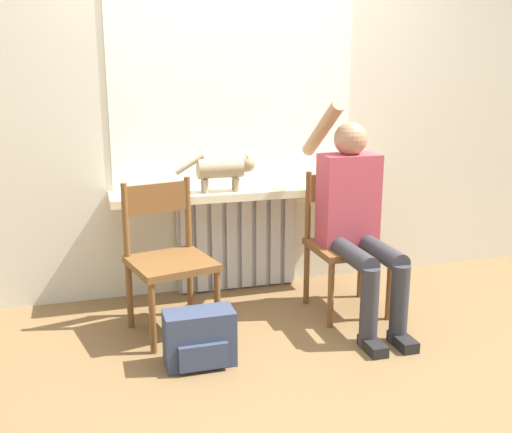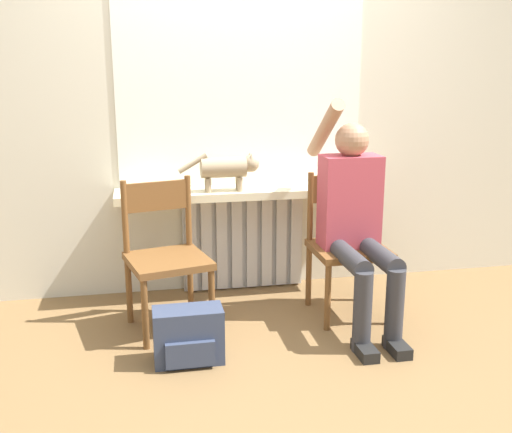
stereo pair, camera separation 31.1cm
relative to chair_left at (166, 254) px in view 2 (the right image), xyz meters
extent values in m
plane|color=brown|center=(0.54, -0.61, -0.44)|extent=(12.00, 12.00, 0.00)
cube|color=beige|center=(0.54, 0.62, 0.91)|extent=(7.00, 0.06, 2.70)
cube|color=silver|center=(0.54, 0.56, -0.11)|extent=(0.81, 0.05, 0.66)
cube|color=silver|center=(0.19, 0.51, -0.11)|extent=(0.07, 0.03, 0.64)
cube|color=silver|center=(0.29, 0.51, -0.11)|extent=(0.07, 0.03, 0.64)
cube|color=silver|center=(0.39, 0.51, -0.11)|extent=(0.07, 0.03, 0.64)
cube|color=silver|center=(0.49, 0.51, -0.11)|extent=(0.07, 0.03, 0.64)
cube|color=silver|center=(0.60, 0.51, -0.11)|extent=(0.07, 0.03, 0.64)
cube|color=silver|center=(0.70, 0.51, -0.11)|extent=(0.07, 0.03, 0.64)
cube|color=silver|center=(0.80, 0.51, -0.11)|extent=(0.07, 0.03, 0.64)
cube|color=silver|center=(0.90, 0.51, -0.11)|extent=(0.07, 0.03, 0.64)
cube|color=beige|center=(0.54, 0.43, 0.25)|extent=(1.66, 0.31, 0.05)
cube|color=white|center=(0.54, 0.59, 0.92)|extent=(1.59, 0.01, 1.30)
cube|color=brown|center=(0.01, -0.04, -0.03)|extent=(0.51, 0.51, 0.04)
cylinder|color=brown|center=(-0.13, -0.27, -0.24)|extent=(0.04, 0.04, 0.39)
cylinder|color=brown|center=(0.24, -0.18, -0.24)|extent=(0.04, 0.04, 0.39)
cylinder|color=brown|center=(-0.22, 0.10, -0.24)|extent=(0.04, 0.04, 0.39)
cylinder|color=brown|center=(0.15, 0.19, -0.24)|extent=(0.04, 0.04, 0.39)
cylinder|color=brown|center=(-0.22, 0.10, 0.20)|extent=(0.04, 0.04, 0.42)
cylinder|color=brown|center=(0.15, 0.19, 0.20)|extent=(0.04, 0.04, 0.42)
cube|color=brown|center=(-0.03, 0.14, 0.31)|extent=(0.38, 0.11, 0.17)
cube|color=brown|center=(1.08, -0.04, -0.03)|extent=(0.43, 0.43, 0.04)
cylinder|color=brown|center=(0.89, -0.23, -0.24)|extent=(0.04, 0.04, 0.39)
cylinder|color=brown|center=(1.27, -0.23, -0.24)|extent=(0.04, 0.04, 0.39)
cylinder|color=brown|center=(0.89, 0.15, -0.24)|extent=(0.04, 0.04, 0.39)
cylinder|color=brown|center=(1.27, 0.15, -0.24)|extent=(0.04, 0.04, 0.39)
cylinder|color=brown|center=(0.89, 0.15, 0.20)|extent=(0.04, 0.04, 0.42)
cylinder|color=brown|center=(1.27, 0.15, 0.20)|extent=(0.04, 0.04, 0.42)
cube|color=brown|center=(1.08, 0.15, 0.31)|extent=(0.38, 0.03, 0.17)
cylinder|color=#333338|center=(0.99, -0.27, 0.01)|extent=(0.11, 0.50, 0.11)
cylinder|color=#333338|center=(1.17, -0.27, 0.01)|extent=(0.11, 0.50, 0.11)
cylinder|color=#333338|center=(0.99, -0.52, -0.22)|extent=(0.10, 0.10, 0.44)
cylinder|color=#333338|center=(1.17, -0.52, -0.22)|extent=(0.10, 0.10, 0.44)
cube|color=black|center=(0.99, -0.58, -0.41)|extent=(0.09, 0.20, 0.06)
cube|color=black|center=(1.17, -0.58, -0.41)|extent=(0.09, 0.20, 0.06)
cube|color=#B74251|center=(1.08, -0.02, 0.26)|extent=(0.34, 0.20, 0.54)
sphere|color=#A87A5B|center=(1.08, -0.02, 0.62)|extent=(0.20, 0.20, 0.20)
cylinder|color=#A87A5B|center=(0.96, 0.12, 0.67)|extent=(0.08, 0.50, 0.38)
cylinder|color=#B74251|center=(1.23, -0.06, 0.24)|extent=(0.08, 0.08, 0.43)
cylinder|color=#9E896B|center=(0.39, 0.37, 0.42)|extent=(0.28, 0.12, 0.12)
sphere|color=#9E896B|center=(0.56, 0.37, 0.44)|extent=(0.11, 0.11, 0.11)
cone|color=#9E896B|center=(0.56, 0.35, 0.49)|extent=(0.04, 0.04, 0.04)
cone|color=#9E896B|center=(0.56, 0.40, 0.49)|extent=(0.04, 0.04, 0.04)
cylinder|color=#9E896B|center=(0.49, 0.34, 0.32)|extent=(0.03, 0.03, 0.09)
cylinder|color=#9E896B|center=(0.49, 0.40, 0.32)|extent=(0.03, 0.03, 0.09)
cylinder|color=#9E896B|center=(0.29, 0.34, 0.32)|extent=(0.03, 0.03, 0.09)
cylinder|color=#9E896B|center=(0.29, 0.40, 0.32)|extent=(0.03, 0.03, 0.09)
cylinder|color=#9E896B|center=(0.20, 0.37, 0.45)|extent=(0.19, 0.03, 0.13)
cube|color=#333D56|center=(0.08, -0.45, -0.30)|extent=(0.35, 0.17, 0.29)
cube|color=#333D56|center=(0.08, -0.55, -0.35)|extent=(0.25, 0.03, 0.13)
camera|label=1|loc=(-0.43, -3.20, 1.04)|focal=42.00mm
camera|label=2|loc=(-0.13, -3.27, 1.04)|focal=42.00mm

